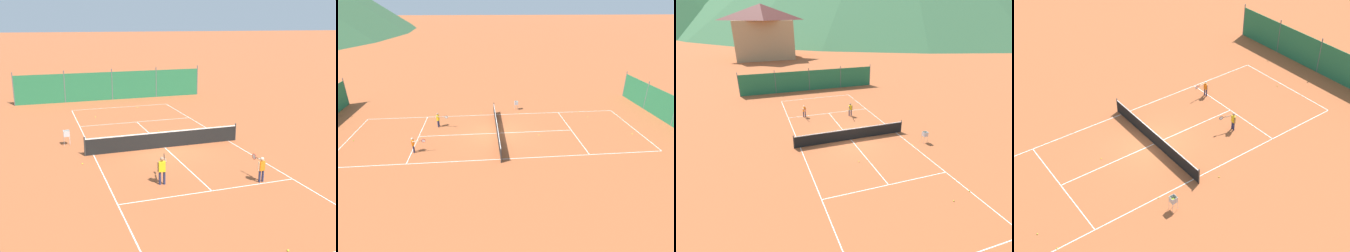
# 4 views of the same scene
# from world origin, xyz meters

# --- Properties ---
(ground_plane) EXTENTS (600.00, 600.00, 0.00)m
(ground_plane) POSITION_xyz_m (0.00, 0.00, 0.00)
(ground_plane) COLOR #A8542D
(court_line_markings) EXTENTS (8.25, 23.85, 0.01)m
(court_line_markings) POSITION_xyz_m (0.00, 0.00, 0.00)
(court_line_markings) COLOR white
(court_line_markings) RESTS_ON ground
(tennis_net) EXTENTS (9.18, 0.08, 1.06)m
(tennis_net) POSITION_xyz_m (0.00, 0.00, 0.50)
(tennis_net) COLOR #2D2D2D
(tennis_net) RESTS_ON ground
(windscreen_fence_far) EXTENTS (17.28, 0.08, 2.90)m
(windscreen_fence_far) POSITION_xyz_m (-0.00, 15.50, 1.31)
(windscreen_fence_far) COLOR #236B42
(windscreen_fence_far) RESTS_ON ground
(player_near_baseline) EXTENTS (0.61, 1.03, 1.30)m
(player_near_baseline) POSITION_xyz_m (1.78, 4.98, 0.76)
(player_near_baseline) COLOR #23284C
(player_near_baseline) RESTS_ON ground
(player_far_baseline) EXTENTS (0.40, 1.02, 1.19)m
(player_far_baseline) POSITION_xyz_m (-2.53, 6.16, 0.69)
(player_far_baseline) COLOR #23284C
(player_far_baseline) RESTS_ON ground
(tennis_ball_mid_court) EXTENTS (0.07, 0.07, 0.07)m
(tennis_ball_mid_court) POSITION_xyz_m (4.85, 1.26, 0.03)
(tennis_ball_mid_court) COLOR #CCE033
(tennis_ball_mid_court) RESTS_ON ground
(tennis_ball_service_box) EXTENTS (0.07, 0.07, 0.07)m
(tennis_ball_service_box) POSITION_xyz_m (2.62, -8.88, 0.03)
(tennis_ball_service_box) COLOR #CCE033
(tennis_ball_service_box) RESTS_ON ground
(tennis_ball_alley_right) EXTENTS (0.07, 0.07, 0.07)m
(tennis_ball_alley_right) POSITION_xyz_m (4.07, -8.46, 0.03)
(tennis_ball_alley_right) COLOR #CCE033
(tennis_ball_alley_right) RESTS_ON ground
(tennis_ball_alley_left) EXTENTS (0.07, 0.07, 0.07)m
(tennis_ball_alley_left) POSITION_xyz_m (4.15, -2.51, 0.03)
(tennis_ball_alley_left) COLOR #CCE033
(tennis_ball_alley_left) RESTS_ON ground
(tennis_ball_far_corner) EXTENTS (0.07, 0.07, 0.07)m
(tennis_ball_far_corner) POSITION_xyz_m (-0.31, 11.38, 0.03)
(tennis_ball_far_corner) COLOR #CCE033
(tennis_ball_far_corner) RESTS_ON ground
(tennis_ball_by_net_right) EXTENTS (0.07, 0.07, 0.07)m
(tennis_ball_by_net_right) POSITION_xyz_m (-0.70, -3.42, 0.03)
(tennis_ball_by_net_right) COLOR #CCE033
(tennis_ball_by_net_right) RESTS_ON ground
(ball_hopper) EXTENTS (0.36, 0.36, 0.89)m
(ball_hopper) POSITION_xyz_m (5.30, -2.32, 0.66)
(ball_hopper) COLOR #B7B7BC
(ball_hopper) RESTS_ON ground
(alpine_chalet) EXTENTS (13.00, 10.00, 11.20)m
(alpine_chalet) POSITION_xyz_m (-3.62, 45.06, 5.82)
(alpine_chalet) COLOR tan
(alpine_chalet) RESTS_ON ground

